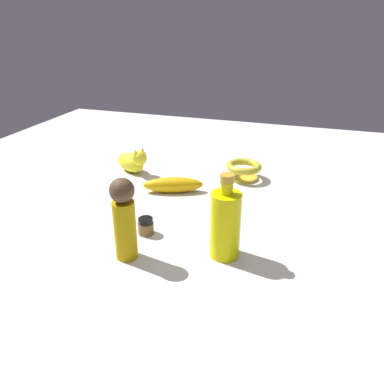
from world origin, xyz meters
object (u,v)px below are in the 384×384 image
at_px(bowl, 244,169).
at_px(person_figure_adult, 124,218).
at_px(nail_polish_jar, 146,226).
at_px(banana, 173,185).
at_px(bottle_tall, 225,223).
at_px(cat_figurine, 133,161).

relative_size(bowl, person_figure_adult, 0.61).
height_order(bowl, nail_polish_jar, bowl).
bearing_deg(bowl, banana, 132.48).
distance_m(person_figure_adult, nail_polish_jar, 0.13).
distance_m(bowl, person_figure_adult, 0.55).
height_order(nail_polish_jar, bottle_tall, bottle_tall).
distance_m(cat_figurine, bottle_tall, 0.57).
distance_m(person_figure_adult, bottle_tall, 0.22).
bearing_deg(nail_polish_jar, person_figure_adult, -179.52).
bearing_deg(banana, cat_figurine, -50.16).
bearing_deg(cat_figurine, bottle_tall, -133.28).
relative_size(person_figure_adult, bottle_tall, 0.97).
relative_size(person_figure_adult, banana, 1.05).
bearing_deg(bottle_tall, person_figure_adult, 109.83).
distance_m(bowl, cat_figurine, 0.37).
xyz_separation_m(cat_figurine, nail_polish_jar, (-0.36, -0.21, -0.02)).
bearing_deg(banana, bottle_tall, 109.21).
relative_size(bowl, banana, 0.64).
relative_size(cat_figurine, nail_polish_jar, 3.40).
height_order(bowl, cat_figurine, cat_figurine).
distance_m(person_figure_adult, banana, 0.36).
bearing_deg(bowl, person_figure_adult, 162.91).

